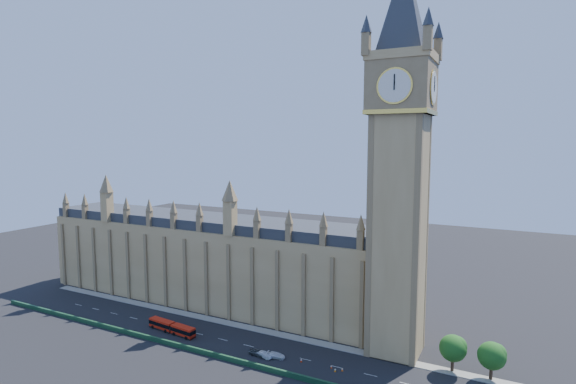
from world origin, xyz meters
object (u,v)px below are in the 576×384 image
at_px(red_bus, 172,327).
at_px(car_silver, 264,355).
at_px(car_white, 276,355).
at_px(car_grey, 257,352).

bearing_deg(red_bus, car_silver, 3.73).
xyz_separation_m(car_silver, car_white, (2.66, 1.16, -0.05)).
bearing_deg(red_bus, car_white, 5.96).
distance_m(red_bus, car_white, 32.35).
distance_m(car_grey, car_silver, 1.99).
height_order(red_bus, car_silver, red_bus).
bearing_deg(car_white, red_bus, 82.37).
height_order(car_silver, car_white, car_silver).
distance_m(red_bus, car_silver, 29.71).
distance_m(red_bus, car_grey, 27.72).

